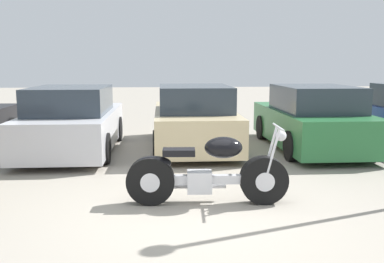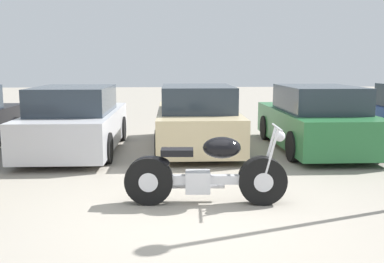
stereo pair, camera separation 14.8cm
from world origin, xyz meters
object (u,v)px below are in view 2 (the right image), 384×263
motorcycle (205,173)px  parked_car_champagne (197,120)px  parked_car_silver (76,122)px  parked_car_green (315,120)px

motorcycle → parked_car_champagne: parked_car_champagne is taller
motorcycle → parked_car_silver: (-2.53, 3.70, 0.23)m
motorcycle → parked_car_green: parked_car_green is taller
parked_car_champagne → parked_car_green: size_ratio=1.00×
parked_car_silver → parked_car_champagne: size_ratio=1.00×
motorcycle → parked_car_champagne: 3.97m
parked_car_silver → parked_car_champagne: (2.66, 0.27, 0.00)m
parked_car_champagne → parked_car_green: 2.67m
motorcycle → parked_car_green: bearing=53.0°
parked_car_champagne → parked_car_silver: bearing=-174.3°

